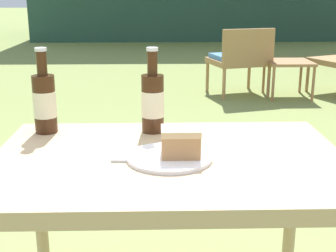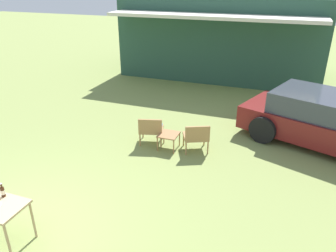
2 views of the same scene
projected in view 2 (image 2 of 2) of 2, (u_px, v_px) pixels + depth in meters
The scene contains 7 objects.
ground_plane at pixel (5, 241), 5.40m from camera, with size 60.00×60.00×0.00m, color olive.
cabin_building at pixel (223, 36), 14.09m from camera, with size 8.12×5.03×3.28m.
parked_car at pixel (326, 121), 8.28m from camera, with size 4.54×3.08×1.33m.
wicker_chair_cushioned at pixel (151, 128), 8.40m from camera, with size 0.72×0.68×0.75m.
wicker_chair_plain at pixel (196, 136), 8.00m from camera, with size 0.76×0.74×0.75m.
garden_side_table at pixel (169, 136), 8.18m from camera, with size 0.48×0.50×0.40m.
cola_bottle_near at pixel (3, 192), 5.25m from camera, with size 0.07×0.07×0.25m.
Camera 2 is at (3.94, -2.93, 3.99)m, focal length 35.00 mm.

